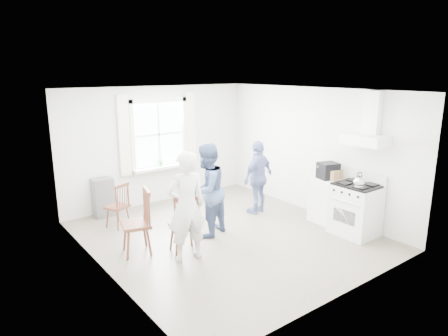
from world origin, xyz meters
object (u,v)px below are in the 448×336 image
gas_stove (355,209)px  person_left (186,207)px  low_cabinet (327,200)px  person_mid (207,190)px  stereo_stack (328,171)px  windsor_chair_b (185,219)px  person_right (258,177)px  windsor_chair_a (120,201)px  windsor_chair_c (143,214)px

gas_stove → person_left: (-2.97, 1.00, 0.40)m
gas_stove → low_cabinet: bearing=84.3°
person_mid → stereo_stack: bearing=137.2°
gas_stove → low_cabinet: (0.07, 0.70, -0.03)m
windsor_chair_b → person_mid: 0.91m
person_right → windsor_chair_a: bearing=-32.9°
stereo_stack → person_mid: 2.39m
stereo_stack → person_mid: bearing=157.5°
gas_stove → person_mid: size_ratio=0.66×
low_cabinet → person_left: 3.08m
stereo_stack → low_cabinet: bearing=20.2°
windsor_chair_c → gas_stove: bearing=-25.8°
low_cabinet → windsor_chair_b: 3.02m
low_cabinet → windsor_chair_a: low_cabinet is taller
windsor_chair_a → person_right: bearing=-19.9°
windsor_chair_c → windsor_chair_b: bearing=-47.2°
windsor_chair_b → person_mid: size_ratio=0.61×
low_cabinet → windsor_chair_c: windsor_chair_c is taller
gas_stove → low_cabinet: 0.70m
stereo_stack → windsor_chair_b: size_ratio=0.41×
windsor_chair_c → person_right: (2.76, 0.28, 0.10)m
stereo_stack → windsor_chair_c: (-3.43, 0.96, -0.39)m
stereo_stack → person_left: size_ratio=0.24×
person_mid → windsor_chair_a: bearing=-69.6°
gas_stove → stereo_stack: 0.89m
person_left → person_mid: person_left is taller
windsor_chair_a → windsor_chair_b: windsor_chair_b is taller
gas_stove → person_left: size_ratio=0.64×
low_cabinet → person_mid: (-2.24, 0.90, 0.40)m
windsor_chair_b → person_left: 0.29m
stereo_stack → windsor_chair_b: 3.01m
person_right → windsor_chair_b: bearing=6.6°
windsor_chair_b → gas_stove: bearing=-21.0°
person_left → person_right: 2.51m
low_cabinet → stereo_stack: (-0.04, -0.01, 0.61)m
person_right → windsor_chair_c: bearing=-7.1°
windsor_chair_b → person_right: (2.27, 0.81, 0.14)m
windsor_chair_a → windsor_chair_c: (-0.14, -1.24, 0.13)m
windsor_chair_a → windsor_chair_b: bearing=-78.7°
person_mid → person_right: 1.56m
low_cabinet → person_left: bearing=174.4°
person_left → person_mid: bearing=-135.4°
low_cabinet → person_mid: size_ratio=0.53×
gas_stove → low_cabinet: size_ratio=1.24×
person_left → person_right: person_left is taller
stereo_stack → person_mid: size_ratio=0.25×
person_mid → low_cabinet: bearing=137.9°
gas_stove → person_right: 2.05m
person_left → gas_stove: bearing=169.1°
windsor_chair_a → person_left: person_left is taller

